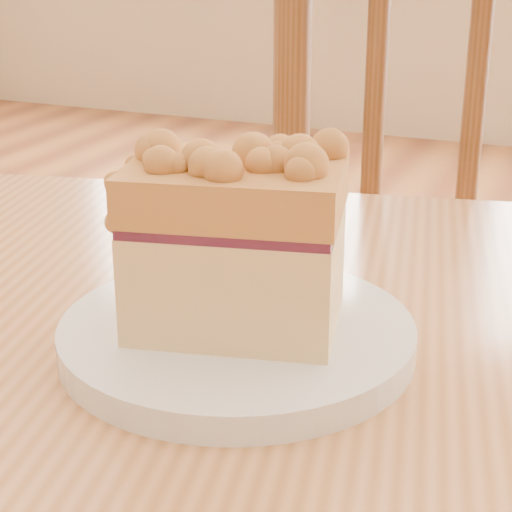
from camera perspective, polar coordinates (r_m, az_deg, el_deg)
The scene contains 3 objects.
cafe_chair_main at distance 1.15m, azimuth 13.27°, elevation -4.36°, with size 0.49×0.49×1.02m.
plate at distance 0.54m, azimuth -1.23°, elevation -5.23°, with size 0.22×0.22×0.02m.
cake_slice at distance 0.52m, azimuth -1.42°, elevation 1.30°, with size 0.14×0.12×0.12m.
Camera 1 is at (-0.01, -0.14, 1.00)m, focal length 62.00 mm.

